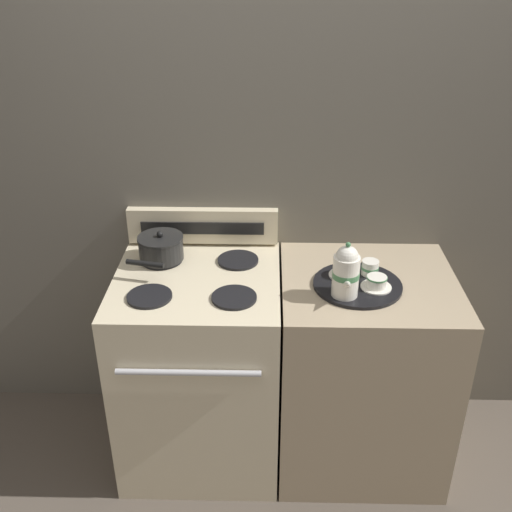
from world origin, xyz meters
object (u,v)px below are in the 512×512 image
at_px(teapot, 346,271).
at_px(teacup_left, 344,270).
at_px(teacup_right, 377,282).
at_px(saucepan, 161,248).
at_px(creamer_jug, 370,268).
at_px(serving_tray, 357,285).
at_px(stove, 201,367).

bearing_deg(teapot, teacup_left, 84.93).
bearing_deg(teacup_right, teapot, -156.20).
distance_m(saucepan, teacup_right, 0.91).
xyz_separation_m(teapot, creamer_jug, (0.12, 0.16, -0.07)).
height_order(serving_tray, creamer_jug, creamer_jug).
height_order(stove, teapot, teapot).
bearing_deg(teapot, serving_tray, 54.85).
xyz_separation_m(stove, serving_tray, (0.65, -0.05, 0.46)).
height_order(saucepan, teacup_right, saucepan).
bearing_deg(creamer_jug, saucepan, 172.34).
distance_m(saucepan, teacup_left, 0.78).
height_order(serving_tray, teacup_left, teacup_left).
distance_m(teapot, teacup_left, 0.17).
relative_size(teapot, teacup_right, 1.87).
height_order(saucepan, creamer_jug, saucepan).
relative_size(saucepan, teacup_left, 2.42).
bearing_deg(saucepan, teacup_right, -14.20).
distance_m(stove, saucepan, 0.57).
relative_size(stove, teacup_right, 7.62).
xyz_separation_m(stove, saucepan, (-0.16, 0.15, 0.52)).
relative_size(stove, teacup_left, 7.62).
distance_m(serving_tray, teacup_right, 0.08).
relative_size(teapot, creamer_jug, 3.20).
height_order(stove, saucepan, saucepan).
relative_size(serving_tray, teacup_left, 2.91).
xyz_separation_m(teacup_left, creamer_jug, (0.11, 0.02, 0.01)).
bearing_deg(teacup_right, teacup_left, 142.56).
xyz_separation_m(teapot, teacup_left, (0.01, 0.15, -0.08)).
bearing_deg(teacup_left, saucepan, 170.11).
bearing_deg(teacup_right, creamer_jug, 95.62).
height_order(serving_tray, teacup_right, teacup_right).
height_order(teapot, creamer_jug, teapot).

